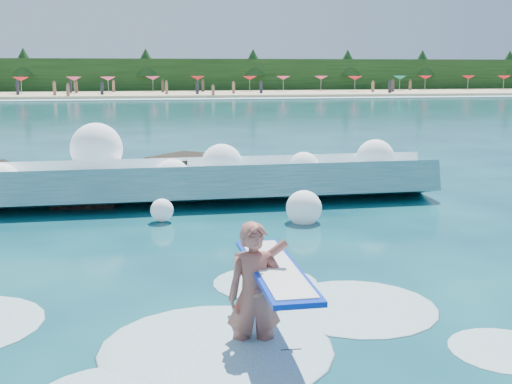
% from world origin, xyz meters
% --- Properties ---
extents(ground, '(200.00, 200.00, 0.00)m').
position_xyz_m(ground, '(0.00, 0.00, 0.00)').
color(ground, '#072D3F').
rests_on(ground, ground).
extents(beach, '(140.00, 20.00, 0.40)m').
position_xyz_m(beach, '(0.00, 78.00, 0.20)').
color(beach, tan).
rests_on(beach, ground).
extents(wet_band, '(140.00, 5.00, 0.08)m').
position_xyz_m(wet_band, '(0.00, 67.00, 0.04)').
color(wet_band, silver).
rests_on(wet_band, ground).
extents(treeline, '(140.00, 4.00, 5.00)m').
position_xyz_m(treeline, '(0.00, 88.00, 2.50)').
color(treeline, black).
rests_on(treeline, ground).
extents(breaking_wave, '(16.73, 2.66, 1.44)m').
position_xyz_m(breaking_wave, '(-1.05, 7.28, 0.50)').
color(breaking_wave, teal).
rests_on(breaking_wave, ground).
extents(rock_cluster, '(8.17, 3.08, 1.27)m').
position_xyz_m(rock_cluster, '(-2.44, 8.06, 0.40)').
color(rock_cluster, black).
rests_on(rock_cluster, ground).
extents(surfer_with_board, '(0.98, 3.05, 1.96)m').
position_xyz_m(surfer_with_board, '(0.75, -2.17, 0.72)').
color(surfer_with_board, '#9B5448').
rests_on(surfer_with_board, ground).
extents(wave_spray, '(15.27, 4.89, 2.18)m').
position_xyz_m(wave_spray, '(-1.15, 7.12, 0.95)').
color(wave_spray, white).
rests_on(wave_spray, ground).
extents(surf_foam, '(9.01, 5.45, 0.15)m').
position_xyz_m(surf_foam, '(0.07, -1.71, 0.00)').
color(surf_foam, silver).
rests_on(surf_foam, ground).
extents(beach_umbrellas, '(112.37, 6.92, 0.50)m').
position_xyz_m(beach_umbrellas, '(-0.10, 80.29, 2.25)').
color(beach_umbrellas, red).
rests_on(beach_umbrellas, ground).
extents(beachgoers, '(106.14, 12.88, 1.94)m').
position_xyz_m(beachgoers, '(1.88, 75.02, 1.08)').
color(beachgoers, '#3F332D').
rests_on(beachgoers, ground).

